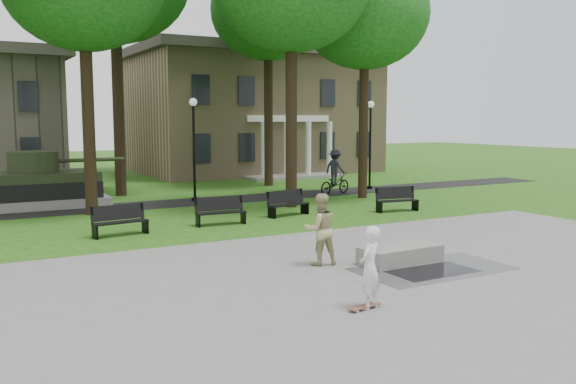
{
  "coord_description": "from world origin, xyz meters",
  "views": [
    {
      "loc": [
        -9.27,
        -14.3,
        3.81
      ],
      "look_at": [
        0.36,
        3.12,
        1.4
      ],
      "focal_mm": 38.0,
      "sensor_mm": 36.0,
      "label": 1
    }
  ],
  "objects_px": {
    "friend_watching": "(320,229)",
    "cyclist": "(335,176)",
    "concrete_block": "(400,254)",
    "skateboarder": "(370,267)",
    "park_bench_0": "(120,220)"
  },
  "relations": [
    {
      "from": "friend_watching",
      "to": "cyclist",
      "type": "xyz_separation_m",
      "value": [
        8.57,
        12.34,
        -0.03
      ]
    },
    {
      "from": "concrete_block",
      "to": "skateboarder",
      "type": "xyz_separation_m",
      "value": [
        -3.04,
        -2.73,
        0.61
      ]
    },
    {
      "from": "friend_watching",
      "to": "park_bench_0",
      "type": "distance_m",
      "value": 7.55
    },
    {
      "from": "skateboarder",
      "to": "friend_watching",
      "type": "bearing_deg",
      "value": -138.87
    },
    {
      "from": "concrete_block",
      "to": "friend_watching",
      "type": "xyz_separation_m",
      "value": [
        -1.96,
        0.86,
        0.71
      ]
    },
    {
      "from": "skateboarder",
      "to": "park_bench_0",
      "type": "bearing_deg",
      "value": -108.48
    },
    {
      "from": "friend_watching",
      "to": "cyclist",
      "type": "height_order",
      "value": "cyclist"
    },
    {
      "from": "skateboarder",
      "to": "cyclist",
      "type": "distance_m",
      "value": 18.63
    },
    {
      "from": "concrete_block",
      "to": "park_bench_0",
      "type": "xyz_separation_m",
      "value": [
        -5.53,
        7.5,
        0.28
      ]
    },
    {
      "from": "skateboarder",
      "to": "park_bench_0",
      "type": "relative_size",
      "value": 0.91
    },
    {
      "from": "friend_watching",
      "to": "park_bench_0",
      "type": "xyz_separation_m",
      "value": [
        -3.57,
        6.64,
        -0.43
      ]
    },
    {
      "from": "park_bench_0",
      "to": "friend_watching",
      "type": "bearing_deg",
      "value": -69.56
    },
    {
      "from": "friend_watching",
      "to": "cyclist",
      "type": "distance_m",
      "value": 15.03
    },
    {
      "from": "skateboarder",
      "to": "park_bench_0",
      "type": "xyz_separation_m",
      "value": [
        -2.49,
        10.23,
        -0.33
      ]
    },
    {
      "from": "friend_watching",
      "to": "park_bench_0",
      "type": "bearing_deg",
      "value": -51.99
    }
  ]
}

